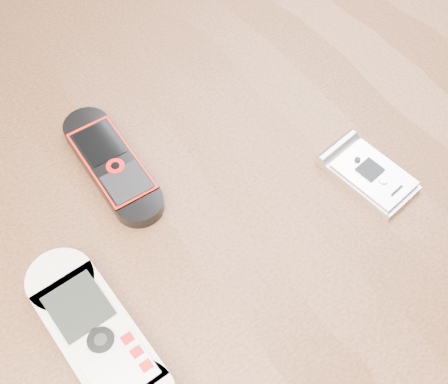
{
  "coord_description": "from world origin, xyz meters",
  "views": [
    {
      "loc": [
        -0.18,
        -0.25,
        1.24
      ],
      "look_at": [
        0.01,
        0.0,
        0.76
      ],
      "focal_mm": 50.0,
      "sensor_mm": 36.0,
      "label": 1
    }
  ],
  "objects": [
    {
      "name": "motorola_razr",
      "position": [
        0.13,
        -0.06,
        0.76
      ],
      "size": [
        0.06,
        0.1,
        0.01
      ],
      "primitive_type": "cube",
      "rotation": [
        0.0,
        0.0,
        0.13
      ],
      "color": "silver",
      "rests_on": "table"
    },
    {
      "name": "nokia_black_red",
      "position": [
        -0.06,
        0.09,
        0.76
      ],
      "size": [
        0.05,
        0.15,
        0.02
      ],
      "primitive_type": "cube",
      "rotation": [
        0.0,
        0.0,
        -0.04
      ],
      "color": "black",
      "rests_on": "table"
    },
    {
      "name": "table",
      "position": [
        0.0,
        0.0,
        0.64
      ],
      "size": [
        1.2,
        0.8,
        0.75
      ],
      "color": "black",
      "rests_on": "ground"
    },
    {
      "name": "nokia_white",
      "position": [
        -0.16,
        -0.05,
        0.76
      ],
      "size": [
        0.06,
        0.18,
        0.02
      ],
      "primitive_type": "cube",
      "rotation": [
        0.0,
        0.0,
        0.02
      ],
      "color": "beige",
      "rests_on": "table"
    }
  ]
}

